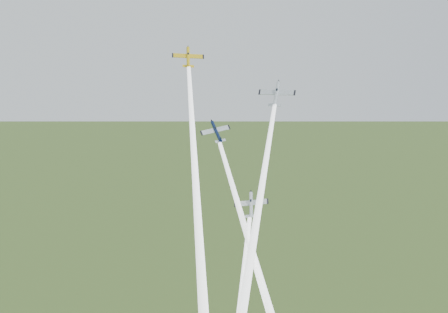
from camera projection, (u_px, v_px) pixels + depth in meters
plane_yellow at (188, 57)px, 135.58m from camera, size 8.01×6.61×7.01m
smoke_trail_yellow at (197, 210)px, 114.96m from camera, size 6.33×50.88×58.36m
plane_navy at (216, 132)px, 129.41m from camera, size 9.41×7.52×7.29m
smoke_trail_navy at (266, 299)px, 111.02m from camera, size 19.57×47.43×57.14m
plane_silver_right at (276, 94)px, 131.60m from camera, size 10.44×9.07×7.54m
smoke_trail_silver_right at (254, 238)px, 113.81m from camera, size 15.83×43.80×51.86m
plane_silver_low at (251, 205)px, 123.02m from camera, size 8.01×7.59×7.59m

